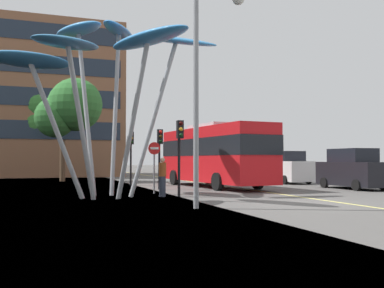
{
  "coord_description": "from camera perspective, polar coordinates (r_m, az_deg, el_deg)",
  "views": [
    {
      "loc": [
        -9.39,
        -14.75,
        1.63
      ],
      "look_at": [
        -1.45,
        7.93,
        2.5
      ],
      "focal_mm": 41.29,
      "sensor_mm": 36.0,
      "label": 1
    }
  ],
  "objects": [
    {
      "name": "street_lamp",
      "position": [
        15.35,
        2.08,
        10.03
      ],
      "size": [
        1.9,
        0.44,
        7.55
      ],
      "color": "gray",
      "rests_on": "ground"
    },
    {
      "name": "car_side_street",
      "position": [
        37.01,
        7.54,
        -3.05
      ],
      "size": [
        1.99,
        4.04,
        2.13
      ],
      "color": "silver",
      "rests_on": "ground"
    },
    {
      "name": "car_parked_mid",
      "position": [
        26.5,
        20.02,
        -3.17
      ],
      "size": [
        1.97,
        4.48,
        2.27
      ],
      "color": "black",
      "rests_on": "ground"
    },
    {
      "name": "traffic_light_island_mid",
      "position": [
        28.42,
        -7.86,
        -0.32
      ],
      "size": [
        0.28,
        0.42,
        3.43
      ],
      "color": "black",
      "rests_on": "ground"
    },
    {
      "name": "tree_pavement_near",
      "position": [
        34.58,
        -15.41,
        4.59
      ],
      "size": [
        4.94,
        4.56,
        7.77
      ],
      "color": "brown",
      "rests_on": "ground"
    },
    {
      "name": "traffic_light_kerb_near",
      "position": [
        19.55,
        -1.59,
        0.35
      ],
      "size": [
        0.28,
        0.42,
        3.38
      ],
      "color": "black",
      "rests_on": "ground"
    },
    {
      "name": "ground",
      "position": [
        17.2,
        11.22,
        -7.64
      ],
      "size": [
        120.0,
        240.0,
        0.1
      ],
      "color": "#54514F"
    },
    {
      "name": "leaf_sculpture",
      "position": [
        20.32,
        -11.5,
        11.98
      ],
      "size": [
        10.06,
        9.62,
        8.56
      ],
      "color": "#9EA0A5",
      "rests_on": "ground"
    },
    {
      "name": "backdrop_building",
      "position": [
        49.48,
        -20.64,
        4.89
      ],
      "size": [
        18.43,
        14.04,
        15.01
      ],
      "color": "brown",
      "rests_on": "ground"
    },
    {
      "name": "pedestrian",
      "position": [
        19.68,
        -3.84,
        -4.27
      ],
      "size": [
        0.34,
        0.34,
        1.74
      ],
      "color": "#2D3342",
      "rests_on": "ground"
    },
    {
      "name": "traffic_light_kerb_far",
      "position": [
        24.24,
        -4.18,
        -0.24
      ],
      "size": [
        0.28,
        0.42,
        3.31
      ],
      "color": "black",
      "rests_on": "ground"
    },
    {
      "name": "car_parked_far",
      "position": [
        31.72,
        12.05,
        -3.06
      ],
      "size": [
        2.03,
        4.38,
        2.24
      ],
      "color": "silver",
      "rests_on": "ground"
    },
    {
      "name": "red_bus",
      "position": [
        26.6,
        2.83,
        -1.13
      ],
      "size": [
        3.5,
        10.64,
        3.78
      ],
      "color": "red",
      "rests_on": "ground"
    },
    {
      "name": "no_entry_sign",
      "position": [
        21.44,
        -4.9,
        -1.98
      ],
      "size": [
        0.6,
        0.12,
        2.49
      ],
      "color": "gray",
      "rests_on": "ground"
    },
    {
      "name": "tree_pavement_far",
      "position": [
        44.22,
        -19.95,
        3.56
      ],
      "size": [
        5.13,
        4.59,
        8.56
      ],
      "color": "brown",
      "rests_on": "ground"
    }
  ]
}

